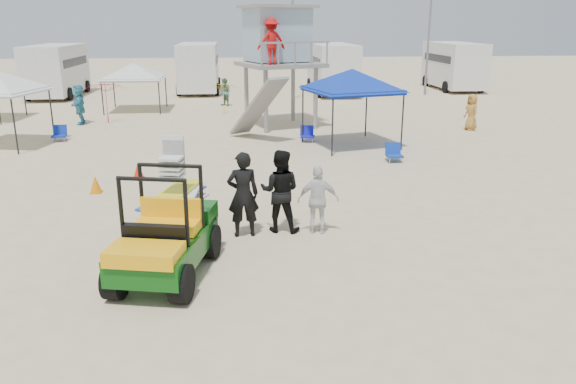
{
  "coord_description": "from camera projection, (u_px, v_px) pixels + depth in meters",
  "views": [
    {
      "loc": [
        -0.53,
        -8.07,
        4.69
      ],
      "look_at": [
        0.5,
        3.0,
        1.3
      ],
      "focal_mm": 35.0,
      "sensor_mm": 36.0,
      "label": 1
    }
  ],
  "objects": [
    {
      "name": "beach_chair_b",
      "position": [
        307.0,
        134.0,
        22.77
      ],
      "size": [
        0.64,
        0.69,
        0.64
      ],
      "color": "#1016AF",
      "rests_on": "ground"
    },
    {
      "name": "man_right",
      "position": [
        318.0,
        200.0,
        12.74
      ],
      "size": [
        0.96,
        0.46,
        1.59
      ],
      "primitive_type": "imported",
      "rotation": [
        0.0,
        0.0,
        3.07
      ],
      "color": "silver",
      "rests_on": "ground"
    },
    {
      "name": "cone_far",
      "position": [
        96.0,
        184.0,
        15.94
      ],
      "size": [
        0.34,
        0.34,
        0.5
      ],
      "primitive_type": "cone",
      "color": "orange",
      "rests_on": "ground"
    },
    {
      "name": "canopy_blue",
      "position": [
        352.0,
        73.0,
        21.3
      ],
      "size": [
        3.71,
        3.71,
        3.37
      ],
      "color": "black",
      "rests_on": "ground"
    },
    {
      "name": "man_mid",
      "position": [
        280.0,
        191.0,
        12.86
      ],
      "size": [
        1.09,
        0.94,
        1.93
      ],
      "primitive_type": "imported",
      "rotation": [
        0.0,
        0.0,
        2.89
      ],
      "color": "black",
      "rests_on": "ground"
    },
    {
      "name": "umbrella_b",
      "position": [
        224.0,
        98.0,
        29.35
      ],
      "size": [
        2.39,
        2.41,
        1.65
      ],
      "primitive_type": "imported",
      "rotation": [
        0.0,
        0.0,
        0.42
      ],
      "color": "gold",
      "rests_on": "ground"
    },
    {
      "name": "ground",
      "position": [
        274.0,
        323.0,
        9.1
      ],
      "size": [
        140.0,
        140.0,
        0.0
      ],
      "primitive_type": "plane",
      "color": "beige",
      "rests_on": "ground"
    },
    {
      "name": "lifeguard_tower",
      "position": [
        278.0,
        39.0,
        25.12
      ],
      "size": [
        4.18,
        4.18,
        5.26
      ],
      "color": "gray",
      "rests_on": "ground"
    },
    {
      "name": "man_left",
      "position": [
        243.0,
        194.0,
        12.54
      ],
      "size": [
        0.76,
        0.54,
        1.96
      ],
      "primitive_type": "imported",
      "rotation": [
        0.0,
        0.0,
        3.24
      ],
      "color": "black",
      "rests_on": "ground"
    },
    {
      "name": "rv_mid_left",
      "position": [
        199.0,
        65.0,
        38.31
      ],
      "size": [
        2.65,
        6.5,
        3.25
      ],
      "color": "silver",
      "rests_on": "ground"
    },
    {
      "name": "beach_chair_c",
      "position": [
        394.0,
        152.0,
        19.53
      ],
      "size": [
        0.54,
        0.58,
        0.64
      ],
      "color": "#0E33A1",
      "rests_on": "ground"
    },
    {
      "name": "distant_beachgoers",
      "position": [
        223.0,
        98.0,
        29.06
      ],
      "size": [
        18.57,
        15.02,
        1.86
      ],
      "color": "teal",
      "rests_on": "ground"
    },
    {
      "name": "beach_chair_a",
      "position": [
        59.0,
        133.0,
        22.89
      ],
      "size": [
        0.59,
        0.63,
        0.64
      ],
      "color": "#0E289A",
      "rests_on": "ground"
    },
    {
      "name": "canopy_white_c",
      "position": [
        133.0,
        66.0,
        30.04
      ],
      "size": [
        3.07,
        3.07,
        2.96
      ],
      "color": "black",
      "rests_on": "ground"
    },
    {
      "name": "utility_cart",
      "position": [
        163.0,
        230.0,
        10.47
      ],
      "size": [
        1.9,
        2.94,
        2.07
      ],
      "color": "#0B4B0F",
      "rests_on": "ground"
    },
    {
      "name": "light_pole_right",
      "position": [
        429.0,
        32.0,
        36.14
      ],
      "size": [
        0.14,
        0.14,
        8.0
      ],
      "primitive_type": "cylinder",
      "color": "slate",
      "rests_on": "ground"
    },
    {
      "name": "rv_far_right",
      "position": [
        454.0,
        64.0,
        39.9
      ],
      "size": [
        2.64,
        6.6,
        3.25
      ],
      "color": "silver",
      "rests_on": "ground"
    },
    {
      "name": "surf_trailer",
      "position": [
        176.0,
        199.0,
        12.74
      ],
      "size": [
        1.58,
        2.37,
        1.99
      ],
      "color": "black",
      "rests_on": "ground"
    },
    {
      "name": "rv_mid_right",
      "position": [
        332.0,
        66.0,
        37.67
      ],
      "size": [
        2.64,
        7.0,
        3.25
      ],
      "color": "silver",
      "rests_on": "ground"
    },
    {
      "name": "cone_near",
      "position": [
        138.0,
        170.0,
        17.42
      ],
      "size": [
        0.34,
        0.34,
        0.5
      ],
      "primitive_type": "cone",
      "color": "red",
      "rests_on": "ground"
    },
    {
      "name": "rv_far_left",
      "position": [
        56.0,
        68.0,
        36.08
      ],
      "size": [
        2.64,
        6.8,
        3.25
      ],
      "color": "silver",
      "rests_on": "ground"
    },
    {
      "name": "umbrella_a",
      "position": [
        106.0,
        103.0,
        26.75
      ],
      "size": [
        2.32,
        2.36,
        1.95
      ],
      "primitive_type": "imported",
      "rotation": [
        0.0,
        0.0,
        0.09
      ],
      "color": "red",
      "rests_on": "ground"
    },
    {
      "name": "light_pole_left",
      "position": [
        293.0,
        33.0,
        33.91
      ],
      "size": [
        0.14,
        0.14,
        8.0
      ],
      "primitive_type": "cylinder",
      "color": "slate",
      "rests_on": "ground"
    }
  ]
}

